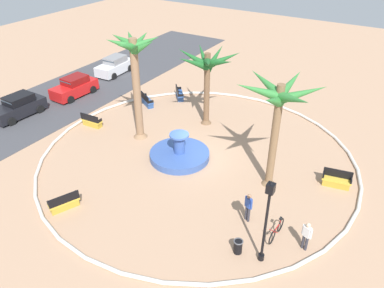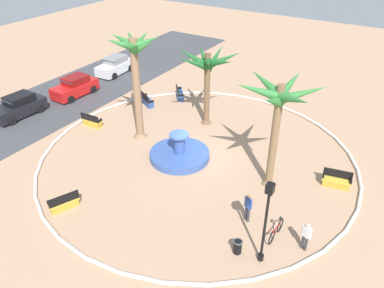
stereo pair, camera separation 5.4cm
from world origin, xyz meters
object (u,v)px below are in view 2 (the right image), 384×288
at_px(person_cyclist_photo, 306,235).
at_px(bench_southeast, 64,203).
at_px(bench_southwest, 147,101).
at_px(trash_bin, 238,246).
at_px(bench_west, 336,181).
at_px(bench_north, 92,122).
at_px(bicycle_red_frame, 276,231).
at_px(parked_car_third, 115,66).
at_px(palm_tree_mid_plaza, 135,64).
at_px(fountain, 180,154).
at_px(parked_car_leftmost, 19,107).
at_px(person_cyclist_helmet, 248,206).
at_px(palm_tree_near_fountain, 278,107).
at_px(lamppost, 266,216).
at_px(bench_east, 180,95).
at_px(parked_car_second, 75,87).
at_px(palm_tree_by_curb, 208,68).

bearing_deg(person_cyclist_photo, bench_southeast, 108.47).
bearing_deg(bench_southwest, trash_bin, -128.11).
height_order(bench_west, bench_north, same).
xyz_separation_m(trash_bin, bicycle_red_frame, (1.88, -1.15, -0.00)).
height_order(bench_west, parked_car_third, parked_car_third).
distance_m(palm_tree_mid_plaza, bicycle_red_frame, 13.22).
xyz_separation_m(fountain, bench_north, (0.18, 7.82, 0.07)).
xyz_separation_m(palm_tree_mid_plaza, parked_car_leftmost, (-2.38, 9.87, -4.50)).
height_order(person_cyclist_helmet, person_cyclist_photo, person_cyclist_helmet).
distance_m(bench_west, bench_southeast, 15.17).
height_order(bicycle_red_frame, parked_car_leftmost, parked_car_leftmost).
relative_size(bicycle_red_frame, parked_car_third, 0.42).
relative_size(palm_tree_near_fountain, bench_west, 3.88).
relative_size(palm_tree_near_fountain, bench_southeast, 3.88).
distance_m(bench_southwest, parked_car_leftmost, 9.81).
bearing_deg(lamppost, bench_east, 45.20).
xyz_separation_m(bench_east, parked_car_third, (1.54, 8.47, 0.43)).
xyz_separation_m(palm_tree_near_fountain, bench_east, (7.15, 10.84, -4.64)).
relative_size(bench_north, parked_car_second, 0.40).
relative_size(bench_west, lamppost, 0.37).
distance_m(bench_north, bench_southwest, 5.10).
relative_size(bench_southeast, person_cyclist_helmet, 0.99).
distance_m(bench_east, parked_car_leftmost, 12.64).
bearing_deg(fountain, palm_tree_by_curb, 9.98).
bearing_deg(bench_west, bench_southeast, 128.98).
bearing_deg(parked_car_second, lamppost, -112.20).
xyz_separation_m(bench_east, trash_bin, (-12.75, -11.57, 0.04)).
distance_m(bench_west, bench_southwest, 15.98).
relative_size(palm_tree_mid_plaza, parked_car_second, 1.78).
distance_m(bench_west, bench_north, 17.18).
relative_size(bench_southwest, lamppost, 0.36).
distance_m(person_cyclist_helmet, parked_car_third, 22.96).
relative_size(bench_east, bicycle_red_frame, 0.90).
bearing_deg(bench_east, trash_bin, -137.77).
distance_m(bench_west, person_cyclist_helmet, 6.18).
xyz_separation_m(lamppost, parked_car_third, (14.11, 21.13, -1.83)).
height_order(bench_east, bench_north, same).
bearing_deg(palm_tree_mid_plaza, palm_tree_by_curb, -35.36).
relative_size(palm_tree_by_curb, parked_car_leftmost, 1.38).
distance_m(palm_tree_near_fountain, lamppost, 6.19).
height_order(palm_tree_by_curb, bicycle_red_frame, palm_tree_by_curb).
distance_m(trash_bin, person_cyclist_photo, 3.18).
height_order(palm_tree_mid_plaza, person_cyclist_helmet, palm_tree_mid_plaza).
height_order(bench_southeast, person_cyclist_photo, person_cyclist_photo).
bearing_deg(person_cyclist_photo, trash_bin, 125.77).
height_order(bench_east, trash_bin, bench_east).
distance_m(bicycle_red_frame, person_cyclist_helmet, 1.79).
xyz_separation_m(palm_tree_mid_plaza, person_cyclist_helmet, (-3.81, -9.90, -4.34)).
xyz_separation_m(palm_tree_mid_plaza, bench_east, (6.75, 1.15, -4.93)).
bearing_deg(trash_bin, palm_tree_near_fountain, 7.41).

